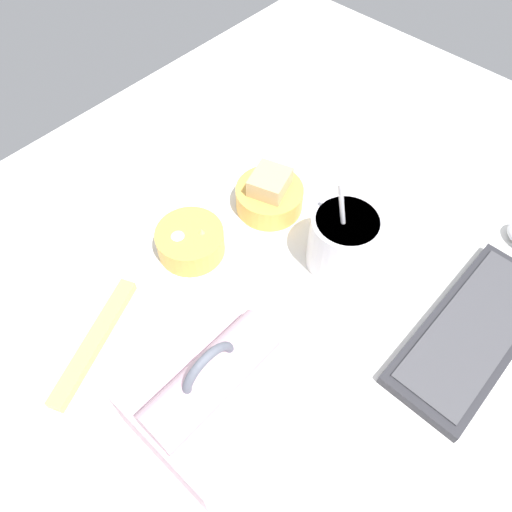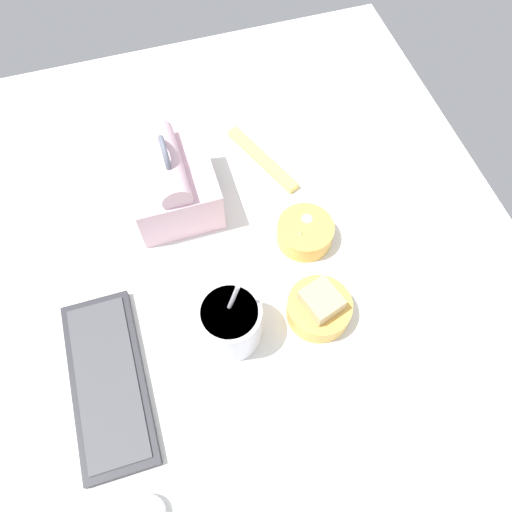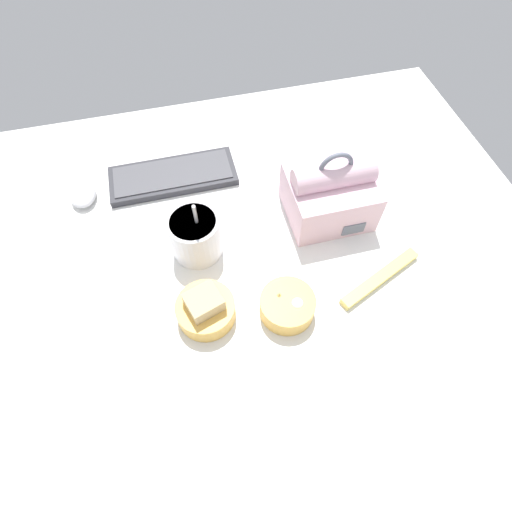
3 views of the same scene
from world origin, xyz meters
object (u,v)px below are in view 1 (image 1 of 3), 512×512
Objects in this scene: keyboard at (473,332)px; bento_bowl_sandwich at (269,195)px; bento_bowl_snacks at (191,241)px; soup_cup at (343,240)px; chopstick_case at (95,341)px; lunch_bag at (214,396)px.

bento_bowl_sandwich reaches higher than keyboard.
bento_bowl_sandwich is 1.06× the size of bento_bowl_snacks.
soup_cup reaches higher than bento_bowl_sandwich.
keyboard is at bearing 134.24° from chopstick_case.
bento_bowl_sandwich is (-31.33, -18.96, -3.51)cm from lunch_bag.
bento_bowl_snacks is (-15.86, -21.84, -3.90)cm from lunch_bag.
lunch_bag is at bearing -29.92° from keyboard.
soup_cup reaches higher than bento_bowl_snacks.
keyboard is at bearing 112.62° from bento_bowl_snacks.
bento_bowl_snacks reaches higher than keyboard.
lunch_bag is 27.27cm from bento_bowl_snacks.
keyboard reaches higher than chopstick_case.
soup_cup is 39.18cm from chopstick_case.
lunch_bag is 30.56cm from soup_cup.
bento_bowl_sandwich is at bearing -148.81° from lunch_bag.
keyboard is 1.53× the size of chopstick_case.
lunch_bag is 1.09× the size of soup_cup.
bento_bowl_sandwich is at bearing -93.47° from soup_cup.
bento_bowl_snacks is (16.97, -40.73, 1.38)cm from keyboard.
soup_cup is (2.46, -22.09, 4.23)cm from keyboard.
bento_bowl_snacks is at bearing -67.38° from keyboard.
soup_cup reaches higher than keyboard.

